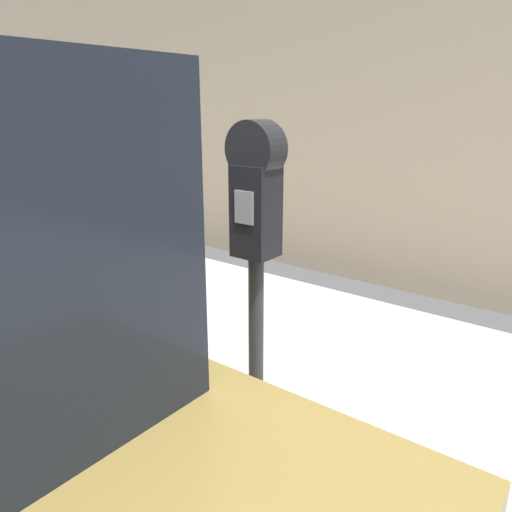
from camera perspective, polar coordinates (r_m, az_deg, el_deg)
sidewalk at (r=3.33m, az=6.40°, el=-13.97°), size 24.00×2.80×0.11m
building_facade at (r=4.93m, az=22.25°, el=24.30°), size 24.00×0.30×4.97m
parking_meter at (r=2.03m, az=-0.01°, el=2.51°), size 0.22×0.15×1.60m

